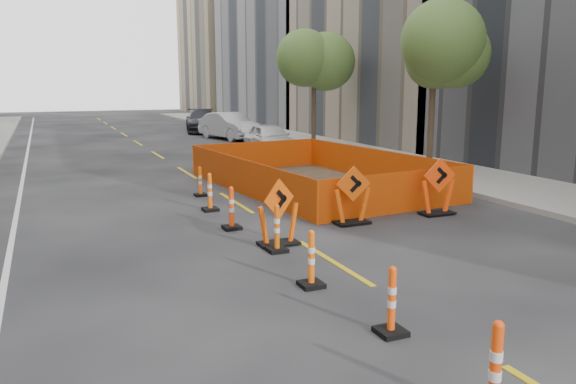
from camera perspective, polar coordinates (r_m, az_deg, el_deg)
name	(u,v)px	position (r m, az deg, el deg)	size (l,w,h in m)	color
ground_plane	(476,349)	(8.00, 18.55, -14.89)	(140.00, 140.00, 0.00)	black
sidewalk_right	(441,171)	(22.45, 15.31, 2.05)	(4.00, 90.00, 0.15)	gray
bld_right_c	(429,23)	(36.60, 14.09, 16.30)	(12.00, 16.00, 14.00)	gray
bld_right_d	(311,5)	(50.91, 2.38, 18.42)	(12.00, 18.00, 20.00)	gray
bld_right_e	(242,43)	(67.68, -4.67, 14.85)	(12.00, 14.00, 16.00)	tan
tree_r_b	(434,52)	(21.85, 14.65, 13.57)	(2.80, 2.80, 5.95)	#382B1E
tree_r_c	(314,62)	(30.37, 2.68, 13.08)	(2.80, 2.80, 5.95)	#382B1E
channelizer_2	(495,371)	(6.34, 20.30, -16.65)	(0.43, 0.43, 1.09)	#EB4009
channelizer_3	(392,301)	(7.94, 10.50, -10.80)	(0.39, 0.39, 0.98)	#FF460A
channelizer_4	(311,259)	(9.56, 2.39, -6.77)	(0.39, 0.39, 1.00)	#FF5F0A
channelizer_5	(277,228)	(11.50, -1.13, -3.69)	(0.39, 0.39, 1.00)	#D95409
channelizer_6	(232,208)	(13.32, -5.76, -1.62)	(0.41, 0.41, 1.04)	#FF400A
channelizer_7	(210,192)	(15.31, -7.94, 0.00)	(0.41, 0.41, 1.04)	#FA5E0A
channelizer_8	(200,181)	(17.40, -8.91, 1.08)	(0.36, 0.36, 0.91)	#FF5E0A
chevron_sign_left	(278,212)	(11.91, -0.98, -2.05)	(0.97, 0.58, 1.45)	#DB4909
chevron_sign_center	(352,195)	(13.78, 6.56, -0.32)	(0.97, 0.58, 1.45)	#E34E09
chevron_sign_right	(438,186)	(15.20, 15.01, 0.55)	(1.01, 0.61, 1.51)	#FF420A
safety_fence	(314,170)	(18.74, 2.62, 2.22)	(5.23, 8.91, 1.11)	#EA4F0C
parked_car_near	(270,138)	(28.10, -1.88, 5.51)	(1.72, 4.28, 1.46)	silver
parked_car_mid	(230,126)	(34.99, -5.95, 6.69)	(1.74, 4.98, 1.64)	#B4B2B8
parked_car_far	(202,121)	(40.52, -8.72, 7.16)	(2.22, 5.47, 1.59)	black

